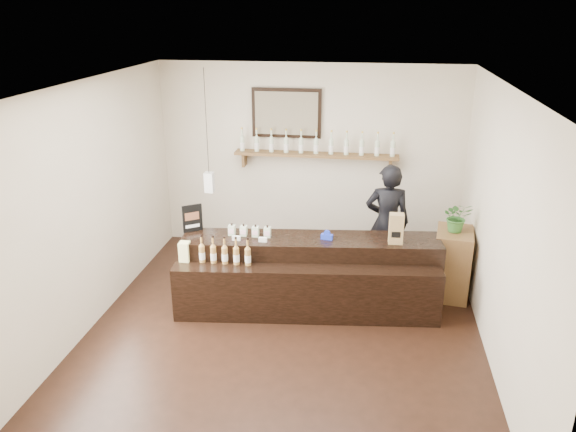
# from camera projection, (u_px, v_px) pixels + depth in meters

# --- Properties ---
(ground) EXTENTS (5.00, 5.00, 0.00)m
(ground) POSITION_uv_depth(u_px,v_px,m) (284.00, 330.00, 6.55)
(ground) COLOR black
(ground) RESTS_ON ground
(room_shell) EXTENTS (5.00, 5.00, 5.00)m
(room_shell) POSITION_uv_depth(u_px,v_px,m) (284.00, 191.00, 5.95)
(room_shell) COLOR beige
(room_shell) RESTS_ON ground
(back_wall_decor) EXTENTS (2.66, 0.96, 1.69)m
(back_wall_decor) POSITION_uv_depth(u_px,v_px,m) (299.00, 137.00, 8.15)
(back_wall_decor) COLOR brown
(back_wall_decor) RESTS_ON ground
(counter) EXTENTS (3.21, 1.17, 1.04)m
(counter) POSITION_uv_depth(u_px,v_px,m) (309.00, 277.00, 6.91)
(counter) COLOR black
(counter) RESTS_ON ground
(promo_sign) EXTENTS (0.22, 0.16, 0.35)m
(promo_sign) POSITION_uv_depth(u_px,v_px,m) (192.00, 218.00, 7.00)
(promo_sign) COLOR black
(promo_sign) RESTS_ON counter
(paper_bag) EXTENTS (0.17, 0.13, 0.37)m
(paper_bag) POSITION_uv_depth(u_px,v_px,m) (396.00, 229.00, 6.65)
(paper_bag) COLOR #9A794A
(paper_bag) RESTS_ON counter
(tape_dispenser) EXTENTS (0.15, 0.08, 0.12)m
(tape_dispenser) POSITION_uv_depth(u_px,v_px,m) (327.00, 236.00, 6.80)
(tape_dispenser) COLOR #1C32C4
(tape_dispenser) RESTS_ON counter
(side_cabinet) EXTENTS (0.52, 0.67, 0.89)m
(side_cabinet) POSITION_uv_depth(u_px,v_px,m) (452.00, 263.00, 7.19)
(side_cabinet) COLOR brown
(side_cabinet) RESTS_ON ground
(potted_plant) EXTENTS (0.37, 0.33, 0.39)m
(potted_plant) POSITION_uv_depth(u_px,v_px,m) (457.00, 217.00, 6.97)
(potted_plant) COLOR #346C2B
(potted_plant) RESTS_ON side_cabinet
(shopkeeper) EXTENTS (0.68, 0.46, 1.84)m
(shopkeeper) POSITION_uv_depth(u_px,v_px,m) (387.00, 215.00, 7.50)
(shopkeeper) COLOR black
(shopkeeper) RESTS_ON ground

